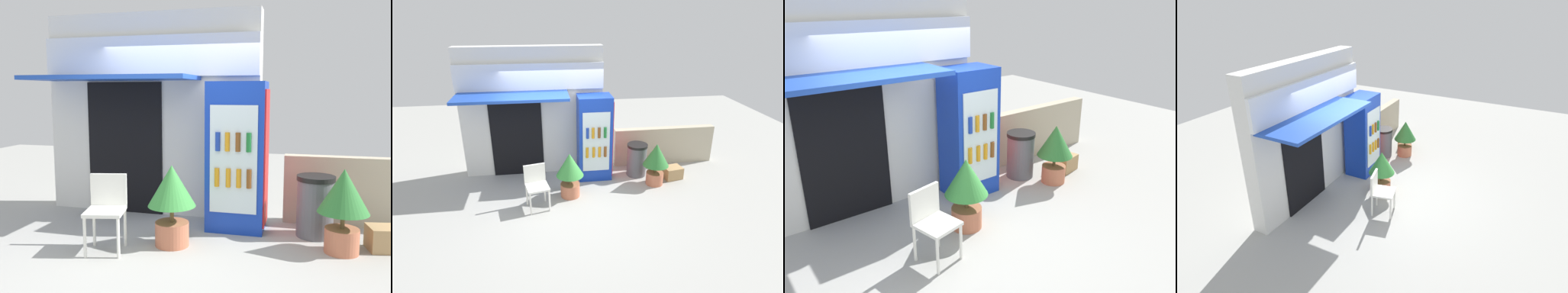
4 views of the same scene
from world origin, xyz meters
TOP-DOWN VIEW (x-y plane):
  - ground at (0.00, 0.00)m, footprint 16.00×16.00m
  - storefront_building at (-0.62, 1.39)m, footprint 3.26×1.25m
  - drink_cooler at (0.80, 0.88)m, footprint 0.78×0.64m
  - plastic_chair at (-0.56, -0.26)m, footprint 0.51×0.52m
  - potted_plant_near_shop at (0.14, 0.05)m, footprint 0.58×0.58m
  - potted_plant_curbside at (2.10, 0.31)m, footprint 0.58×0.58m
  - trash_bin at (1.81, 0.82)m, footprint 0.48×0.48m
  - stone_boundary_wall at (2.68, 1.41)m, footprint 2.57×0.20m
  - cardboard_box at (2.62, 0.53)m, footprint 0.47×0.40m

SIDE VIEW (x-z plane):
  - ground at x=0.00m, z-range 0.00..0.00m
  - cardboard_box at x=2.62m, z-range 0.00..0.28m
  - trash_bin at x=1.81m, z-range 0.00..0.79m
  - stone_boundary_wall at x=2.68m, z-range 0.00..0.96m
  - plastic_chair at x=-0.56m, z-range 0.09..0.97m
  - potted_plant_near_shop at x=0.14m, z-range 0.11..1.09m
  - potted_plant_curbside at x=2.10m, z-range 0.12..1.10m
  - drink_cooler at x=0.80m, z-range 0.00..1.98m
  - storefront_building at x=-0.62m, z-range 0.05..3.04m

